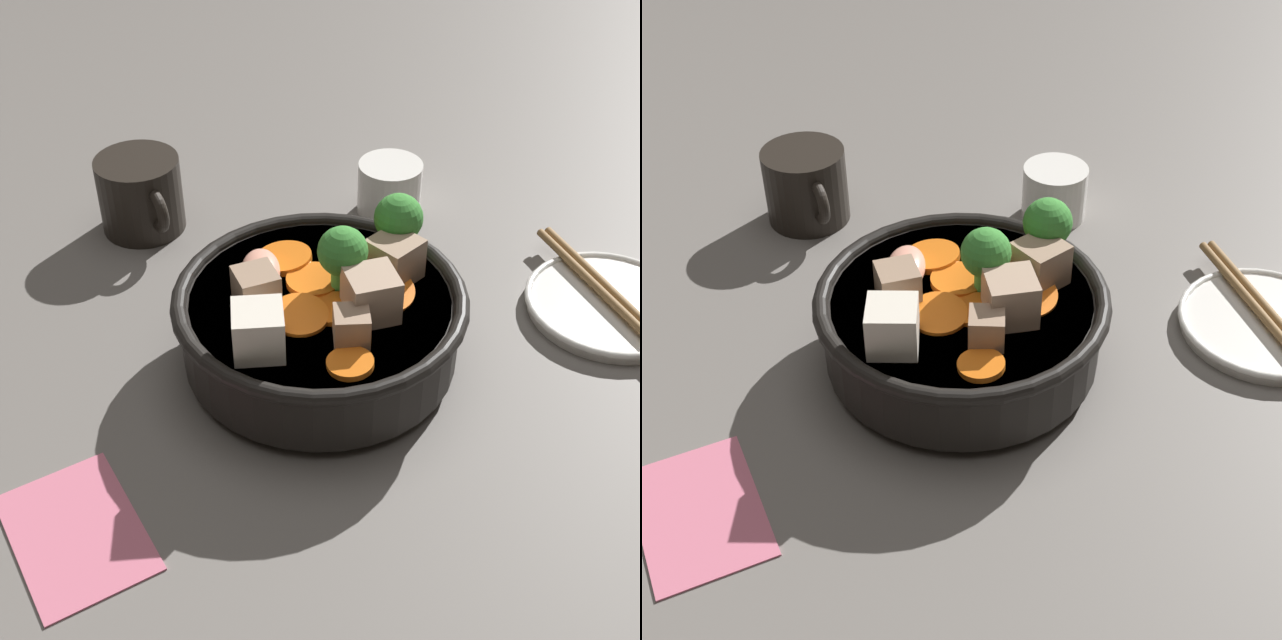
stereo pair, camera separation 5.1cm
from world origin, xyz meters
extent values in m
plane|color=slate|center=(0.00, 0.00, 0.00)|extent=(3.00, 3.00, 0.00)
cylinder|color=black|center=(0.00, 0.00, 0.01)|extent=(0.11, 0.11, 0.01)
cylinder|color=black|center=(0.00, 0.00, 0.04)|extent=(0.21, 0.21, 0.05)
torus|color=black|center=(0.00, 0.00, 0.06)|extent=(0.22, 0.22, 0.01)
cylinder|color=brown|center=(0.00, 0.00, 0.05)|extent=(0.19, 0.19, 0.03)
cylinder|color=orange|center=(-0.02, 0.01, 0.06)|extent=(0.05, 0.05, 0.01)
cylinder|color=orange|center=(0.02, 0.00, 0.06)|extent=(0.05, 0.05, 0.01)
cylinder|color=orange|center=(0.07, -0.02, 0.06)|extent=(0.04, 0.04, 0.01)
cylinder|color=orange|center=(-0.05, 0.00, 0.06)|extent=(0.06, 0.06, 0.01)
cylinder|color=orange|center=(0.02, 0.04, 0.07)|extent=(0.05, 0.05, 0.02)
cylinder|color=orange|center=(0.01, -0.02, 0.06)|extent=(0.05, 0.05, 0.01)
cylinder|color=green|center=(-0.01, 0.08, 0.07)|extent=(0.02, 0.02, 0.02)
sphere|color=#388433|center=(-0.01, 0.08, 0.10)|extent=(0.04, 0.04, 0.04)
cylinder|color=green|center=(0.00, 0.02, 0.07)|extent=(0.02, 0.02, 0.02)
sphere|color=#388433|center=(0.00, 0.02, 0.10)|extent=(0.04, 0.04, 0.04)
cube|color=#9E7F66|center=(0.01, 0.06, 0.08)|extent=(0.04, 0.04, 0.03)
cube|color=silver|center=(0.03, -0.06, 0.08)|extent=(0.05, 0.05, 0.03)
cube|color=#9E7F66|center=(-0.02, -0.04, 0.08)|extent=(0.03, 0.03, 0.03)
cube|color=tan|center=(0.03, 0.02, 0.08)|extent=(0.04, 0.04, 0.04)
cube|color=#9E7F66|center=(0.05, -0.01, 0.07)|extent=(0.03, 0.03, 0.02)
ellipsoid|color=#EA9E84|center=(-0.04, -0.03, 0.07)|extent=(0.06, 0.05, 0.02)
cylinder|color=white|center=(0.07, 0.24, 0.01)|extent=(0.13, 0.13, 0.01)
torus|color=white|center=(0.07, 0.24, 0.01)|extent=(0.14, 0.14, 0.01)
cylinder|color=white|center=(-0.15, 0.17, 0.03)|extent=(0.06, 0.06, 0.05)
cylinder|color=brown|center=(-0.15, 0.17, 0.04)|extent=(0.05, 0.05, 0.00)
cylinder|color=black|center=(-0.24, -0.04, 0.04)|extent=(0.08, 0.08, 0.07)
torus|color=black|center=(-0.21, -0.04, 0.04)|extent=(0.04, 0.01, 0.04)
cube|color=#D16B84|center=(0.06, -0.22, 0.00)|extent=(0.11, 0.08, 0.00)
cylinder|color=olive|center=(0.07, 0.24, 0.02)|extent=(0.20, 0.04, 0.01)
cylinder|color=olive|center=(0.07, 0.23, 0.02)|extent=(0.20, 0.04, 0.01)
camera|label=1|loc=(0.44, -0.26, 0.47)|focal=50.00mm
camera|label=2|loc=(0.46, -0.22, 0.47)|focal=50.00mm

